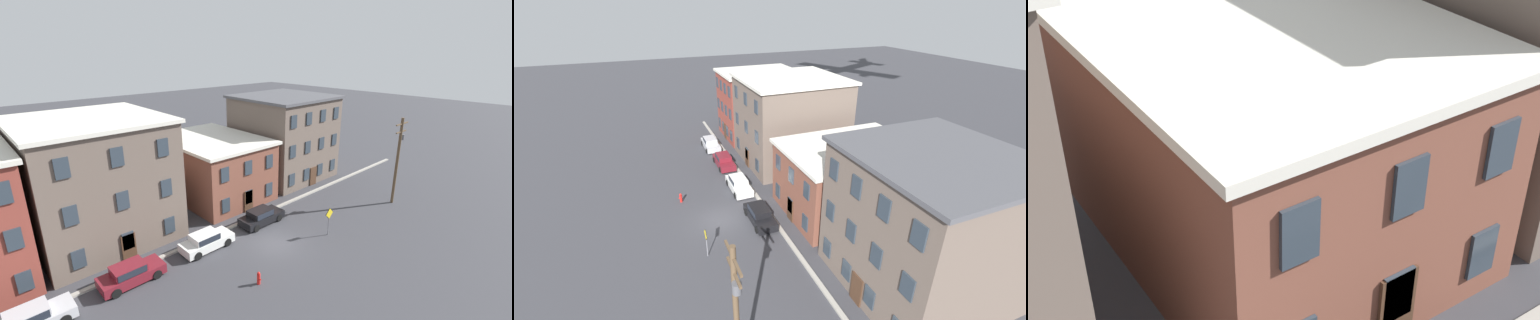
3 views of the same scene
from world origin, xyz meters
TOP-DOWN VIEW (x-y plane):
  - ground_plane at (0.00, 0.00)m, footprint 200.00×200.00m
  - kerb_strip at (0.00, 4.50)m, footprint 56.00×0.36m
  - apartment_midblock at (-9.85, 11.56)m, footprint 11.01×11.64m
  - apartment_far at (2.34, 11.90)m, footprint 9.02×12.31m
  - apartment_annex at (12.54, 10.88)m, footprint 10.61×10.28m
  - car_silver at (-16.91, 3.09)m, footprint 4.40×1.92m
  - car_maroon at (-10.91, 3.32)m, footprint 4.40×1.92m
  - car_white at (-4.64, 3.25)m, footprint 4.40×1.92m
  - car_black at (1.53, 3.30)m, footprint 4.40×1.92m
  - caution_sign at (4.38, -2.19)m, footprint 1.04×0.08m
  - utility_pole at (14.83, -2.81)m, footprint 2.40×0.44m
  - fire_hydrant at (-4.53, -2.84)m, footprint 0.24×0.34m

SIDE VIEW (x-z plane):
  - ground_plane at x=0.00m, z-range 0.00..0.00m
  - kerb_strip at x=0.00m, z-range 0.00..0.16m
  - fire_hydrant at x=-4.53m, z-range 0.00..0.96m
  - car_silver at x=-16.91m, z-range 0.03..1.46m
  - car_maroon at x=-10.91m, z-range 0.03..1.46m
  - car_white at x=-4.64m, z-range 0.03..1.46m
  - car_black at x=1.53m, z-range 0.03..1.46m
  - caution_sign at x=4.38m, z-range 0.44..3.03m
  - apartment_far at x=2.34m, z-range 0.01..6.44m
  - apartment_annex at x=12.54m, z-range 0.01..10.11m
  - utility_pole at x=14.83m, z-range 0.56..9.62m
  - apartment_midblock at x=-9.85m, z-range 0.01..10.31m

